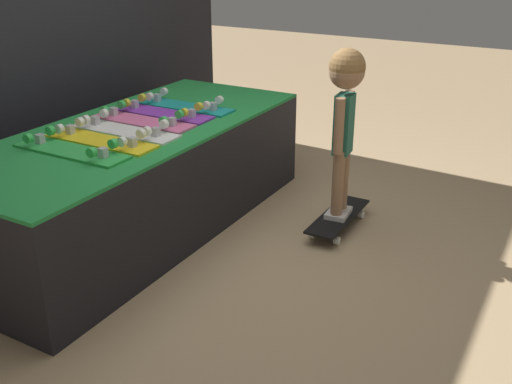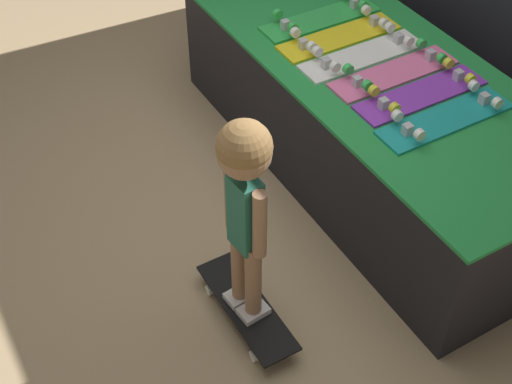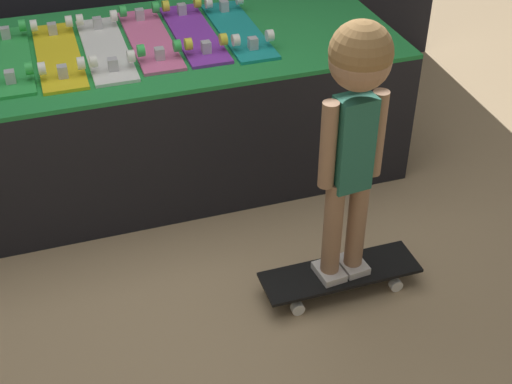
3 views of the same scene
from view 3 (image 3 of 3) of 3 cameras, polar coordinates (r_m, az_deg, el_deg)
The scene contains 10 objects.
ground_plane at distance 3.13m, azimuth -6.84°, elevation -4.52°, with size 16.00×16.00×0.00m, color tan.
display_rack at distance 3.48m, azimuth -9.63°, elevation 6.49°, with size 2.45×1.00×0.66m.
skateboard_green_on_rack at distance 3.30m, azimuth -19.18°, elevation 10.08°, with size 0.19×0.70×0.09m.
skateboard_yellow_on_rack at distance 3.28m, azimuth -15.56°, elevation 10.63°, with size 0.19×0.70×0.09m.
skateboard_white_on_rack at distance 3.30m, azimuth -11.95°, elevation 11.27°, with size 0.19×0.70×0.09m.
skateboard_pink_on_rack at distance 3.36m, azimuth -8.51°, elevation 12.13°, with size 0.19×0.70×0.09m.
skateboard_purple_on_rack at distance 3.39m, azimuth -5.02°, elevation 12.66°, with size 0.19×0.70×0.09m.
skateboard_teal_on_rack at distance 3.42m, azimuth -1.47°, elevation 12.98°, with size 0.19×0.70×0.09m.
skateboard_on_floor at distance 2.90m, azimuth 6.75°, elevation -6.56°, with size 0.64×0.19×0.09m.
child at distance 2.45m, azimuth 7.97°, elevation 6.56°, with size 0.25×0.21×1.05m.
Camera 3 is at (-0.38, -2.36, 2.02)m, focal length 50.00 mm.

